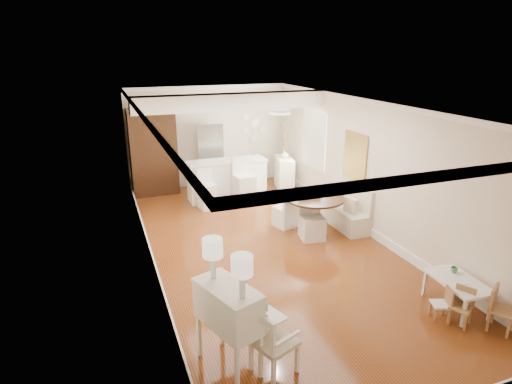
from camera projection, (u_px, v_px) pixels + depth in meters
room at (264, 146)px, 8.19m from camera, size 9.00×9.04×2.82m
secretary_bureau at (228, 327)px, 5.16m from camera, size 1.13×1.14×1.13m
gustavian_armchair at (274, 340)px, 5.12m from camera, size 0.66×0.66×0.89m
kids_table at (456, 294)px, 6.47m from camera, size 0.62×0.98×0.47m
kids_chair_a at (461, 307)px, 6.06m from camera, size 0.37×0.37×0.57m
kids_chair_b at (441, 304)px, 6.19m from camera, size 0.32×0.32×0.51m
kids_chair_c at (503, 310)px, 5.90m from camera, size 0.43×0.43×0.66m
banquette at (343, 204)px, 9.47m from camera, size 0.52×1.60×0.98m
dining_table at (314, 216)px, 8.99m from camera, size 1.38×1.38×0.83m
slip_chair_near at (312, 217)px, 8.76m from camera, size 0.53×0.54×0.97m
slip_chair_far at (285, 207)px, 9.39m from camera, size 0.53×0.54×0.89m
breakfast_counter at (227, 179)px, 11.14m from camera, size 2.05×0.65×1.03m
bar_stool_left at (207, 189)px, 10.42m from camera, size 0.45×0.45×0.99m
bar_stool_right at (244, 181)px, 10.73m from camera, size 0.52×0.52×1.18m
pantry_cabinet at (153, 152)px, 11.33m from camera, size 1.20×0.60×2.30m
fridge at (223, 155)px, 12.02m from camera, size 0.75×0.65×1.80m
sideboard at (284, 173)px, 11.97m from camera, size 0.61×0.99×0.88m
pencil_cup at (454, 270)px, 6.60m from camera, size 0.13×0.13×0.09m
branch_vase at (285, 154)px, 11.80m from camera, size 0.25×0.25×0.20m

